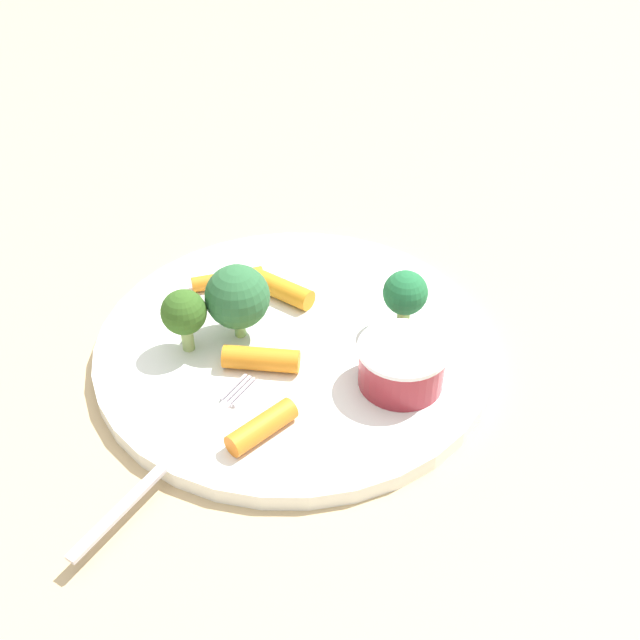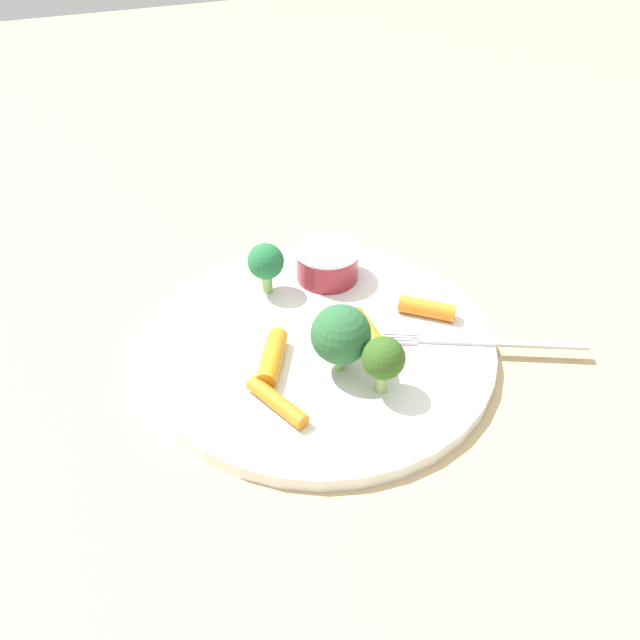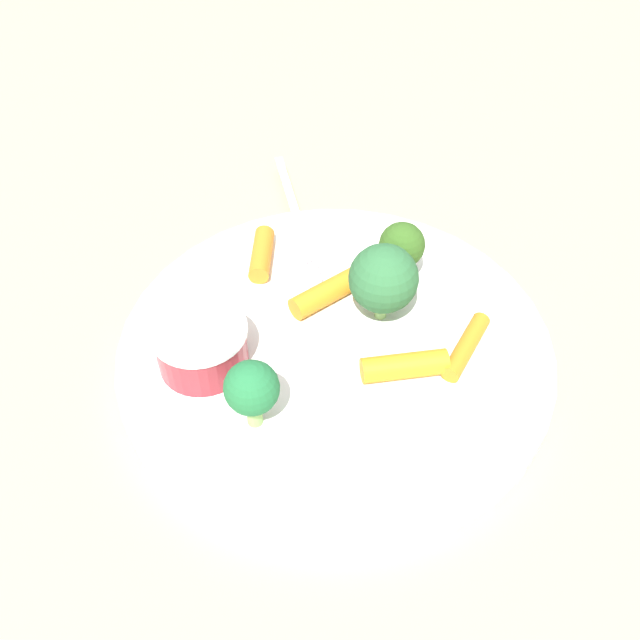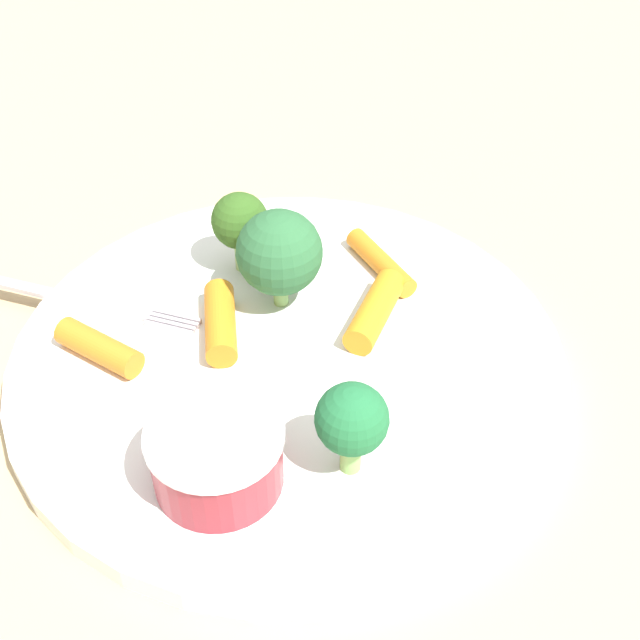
# 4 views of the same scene
# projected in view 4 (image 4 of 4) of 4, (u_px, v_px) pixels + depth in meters

# --- Properties ---
(ground_plane) EXTENTS (2.40, 2.40, 0.00)m
(ground_plane) POSITION_uv_depth(u_px,v_px,m) (289.00, 368.00, 0.44)
(ground_plane) COLOR tan
(plate) EXTENTS (0.28, 0.28, 0.01)m
(plate) POSITION_uv_depth(u_px,v_px,m) (288.00, 360.00, 0.43)
(plate) COLOR white
(plate) RESTS_ON ground_plane
(sauce_cup) EXTENTS (0.06, 0.06, 0.03)m
(sauce_cup) POSITION_uv_depth(u_px,v_px,m) (217.00, 456.00, 0.36)
(sauce_cup) COLOR maroon
(sauce_cup) RESTS_ON plate
(broccoli_floret_0) EXTENTS (0.05, 0.05, 0.06)m
(broccoli_floret_0) POSITION_uv_depth(u_px,v_px,m) (286.00, 252.00, 0.44)
(broccoli_floret_0) COLOR #7EAD61
(broccoli_floret_0) RESTS_ON plate
(broccoli_floret_1) EXTENTS (0.03, 0.03, 0.05)m
(broccoli_floret_1) POSITION_uv_depth(u_px,v_px,m) (240.00, 222.00, 0.46)
(broccoli_floret_1) COLOR #9AB568
(broccoli_floret_1) RESTS_ON plate
(broccoli_floret_2) EXTENTS (0.03, 0.03, 0.05)m
(broccoli_floret_2) POSITION_uv_depth(u_px,v_px,m) (352.00, 421.00, 0.35)
(broccoli_floret_2) COLOR #88B85D
(broccoli_floret_2) RESTS_ON plate
(carrot_stick_0) EXTENTS (0.05, 0.02, 0.02)m
(carrot_stick_0) POSITION_uv_depth(u_px,v_px,m) (220.00, 322.00, 0.43)
(carrot_stick_0) COLOR orange
(carrot_stick_0) RESTS_ON plate
(carrot_stick_1) EXTENTS (0.06, 0.04, 0.02)m
(carrot_stick_1) POSITION_uv_depth(u_px,v_px,m) (375.00, 311.00, 0.44)
(carrot_stick_1) COLOR orange
(carrot_stick_1) RESTS_ON plate
(carrot_stick_2) EXTENTS (0.06, 0.03, 0.01)m
(carrot_stick_2) POSITION_uv_depth(u_px,v_px,m) (381.00, 262.00, 0.48)
(carrot_stick_2) COLOR orange
(carrot_stick_2) RESTS_ON plate
(carrot_stick_3) EXTENTS (0.04, 0.05, 0.01)m
(carrot_stick_3) POSITION_uv_depth(u_px,v_px,m) (99.00, 347.00, 0.42)
(carrot_stick_3) COLOR orange
(carrot_stick_3) RESTS_ON plate
(fork) EXTENTS (0.08, 0.15, 0.00)m
(fork) POSITION_uv_depth(u_px,v_px,m) (65.00, 297.00, 0.46)
(fork) COLOR #C0B8C1
(fork) RESTS_ON plate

